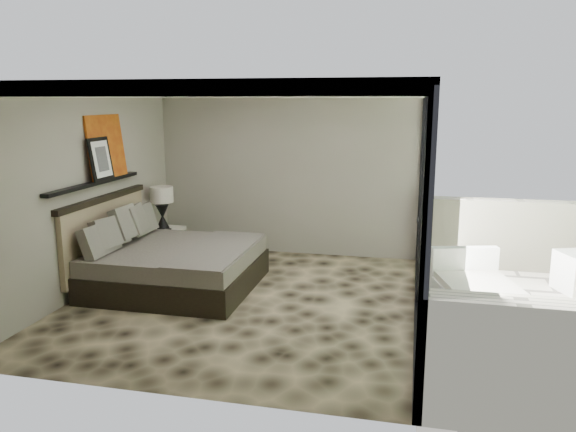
% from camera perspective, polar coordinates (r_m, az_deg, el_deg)
% --- Properties ---
extents(floor, '(5.00, 5.00, 0.00)m').
position_cam_1_polar(floor, '(7.60, -4.38, -8.57)').
color(floor, black).
rests_on(floor, ground).
extents(ceiling, '(4.50, 5.00, 0.02)m').
position_cam_1_polar(ceiling, '(7.13, -4.74, 12.95)').
color(ceiling, silver).
rests_on(ceiling, back_wall).
extents(back_wall, '(4.50, 0.02, 2.80)m').
position_cam_1_polar(back_wall, '(9.61, -0.11, 4.37)').
color(back_wall, gray).
rests_on(back_wall, floor).
extents(left_wall, '(0.02, 5.00, 2.80)m').
position_cam_1_polar(left_wall, '(8.19, -19.70, 2.38)').
color(left_wall, gray).
rests_on(left_wall, floor).
extents(glass_wall, '(0.08, 5.00, 2.80)m').
position_cam_1_polar(glass_wall, '(6.91, 13.55, 1.12)').
color(glass_wall, white).
rests_on(glass_wall, floor).
extents(terrace_slab, '(3.00, 5.00, 0.12)m').
position_cam_1_polar(terrace_slab, '(7.49, 24.74, -10.48)').
color(terrace_slab, beige).
rests_on(terrace_slab, ground).
extents(picture_ledge, '(0.12, 2.20, 0.05)m').
position_cam_1_polar(picture_ledge, '(8.22, -19.03, 3.17)').
color(picture_ledge, black).
rests_on(picture_ledge, left_wall).
extents(bed, '(2.22, 2.14, 1.23)m').
position_cam_1_polar(bed, '(8.19, -11.92, -4.65)').
color(bed, black).
rests_on(bed, floor).
extents(nightstand, '(0.62, 0.62, 0.57)m').
position_cam_1_polar(nightstand, '(9.67, -12.45, -2.60)').
color(nightstand, black).
rests_on(nightstand, floor).
extents(table_lamp, '(0.38, 0.38, 0.70)m').
position_cam_1_polar(table_lamp, '(9.57, -12.70, 1.43)').
color(table_lamp, black).
rests_on(table_lamp, nightstand).
extents(abstract_canvas, '(0.13, 0.90, 0.90)m').
position_cam_1_polar(abstract_canvas, '(8.50, -18.00, 6.73)').
color(abstract_canvas, '#B35A0F').
rests_on(abstract_canvas, picture_ledge).
extents(framed_print, '(0.11, 0.50, 0.60)m').
position_cam_1_polar(framed_print, '(8.27, -18.50, 5.52)').
color(framed_print, black).
rests_on(framed_print, picture_ledge).
extents(lounger, '(1.33, 1.97, 0.70)m').
position_cam_1_polar(lounger, '(7.31, 19.36, -8.25)').
color(lounger, silver).
rests_on(lounger, terrace_slab).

